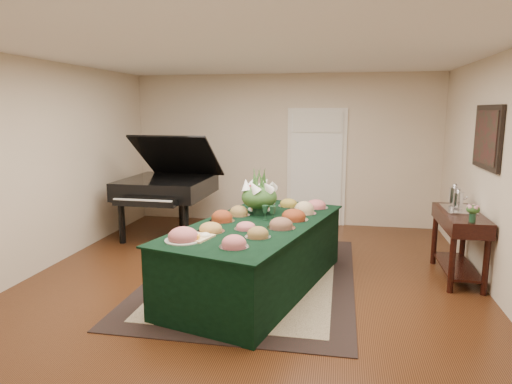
% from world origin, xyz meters
% --- Properties ---
extents(ground, '(6.00, 6.00, 0.00)m').
position_xyz_m(ground, '(0.00, 0.00, 0.00)').
color(ground, black).
rests_on(ground, ground).
extents(area_rug, '(2.49, 3.49, 0.01)m').
position_xyz_m(area_rug, '(-0.01, 0.13, 0.01)').
color(area_rug, black).
rests_on(area_rug, ground).
extents(kitchen_doorway, '(1.05, 0.07, 2.10)m').
position_xyz_m(kitchen_doorway, '(0.60, 2.97, 1.02)').
color(kitchen_doorway, silver).
rests_on(kitchen_doorway, ground).
extents(buffet_table, '(1.91, 2.91, 0.79)m').
position_xyz_m(buffet_table, '(0.11, -0.23, 0.40)').
color(buffet_table, black).
rests_on(buffet_table, ground).
extents(food_platters, '(1.54, 2.29, 0.14)m').
position_xyz_m(food_platters, '(0.12, -0.15, 0.84)').
color(food_platters, silver).
rests_on(food_platters, buffet_table).
extents(cutting_board, '(0.38, 0.38, 0.10)m').
position_xyz_m(cutting_board, '(-0.38, -0.96, 0.83)').
color(cutting_board, tan).
rests_on(cutting_board, buffet_table).
extents(green_goblets, '(0.17, 0.09, 0.18)m').
position_xyz_m(green_goblets, '(0.23, -0.09, 0.88)').
color(green_goblets, '#153522').
rests_on(green_goblets, buffet_table).
extents(floral_centerpiece, '(0.46, 0.46, 0.46)m').
position_xyz_m(floral_centerpiece, '(0.06, 0.22, 1.06)').
color(floral_centerpiece, '#153522').
rests_on(floral_centerpiece, buffet_table).
extents(grand_piano, '(1.49, 1.67, 1.68)m').
position_xyz_m(grand_piano, '(-1.76, 1.73, 0.84)').
color(grand_piano, black).
rests_on(grand_piano, ground).
extents(wicker_basket, '(0.43, 0.43, 0.27)m').
position_xyz_m(wicker_basket, '(-0.87, 1.23, 0.14)').
color(wicker_basket, olive).
rests_on(wicker_basket, ground).
extents(mahogany_sideboard, '(0.45, 1.21, 0.84)m').
position_xyz_m(mahogany_sideboard, '(2.50, 0.55, 0.64)').
color(mahogany_sideboard, black).
rests_on(mahogany_sideboard, ground).
extents(tea_service, '(0.34, 0.58, 0.30)m').
position_xyz_m(tea_service, '(2.50, 0.81, 0.95)').
color(tea_service, silver).
rests_on(tea_service, mahogany_sideboard).
extents(pink_bouquet, '(0.16, 0.16, 0.20)m').
position_xyz_m(pink_bouquet, '(2.50, 0.06, 0.97)').
color(pink_bouquet, '#153522').
rests_on(pink_bouquet, mahogany_sideboard).
extents(wall_painting, '(0.05, 0.95, 0.75)m').
position_xyz_m(wall_painting, '(2.72, 0.55, 1.75)').
color(wall_painting, black).
rests_on(wall_painting, ground).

